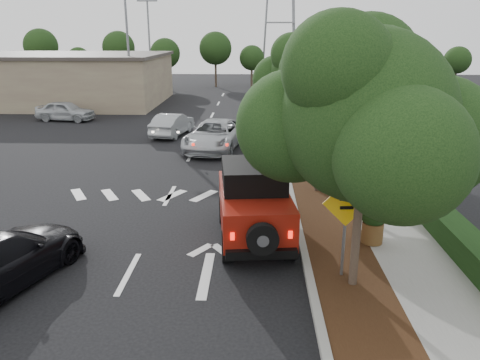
{
  "coord_description": "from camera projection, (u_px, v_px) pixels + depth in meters",
  "views": [
    {
      "loc": [
        3.21,
        -10.59,
        5.9
      ],
      "look_at": [
        2.77,
        3.0,
        1.6
      ],
      "focal_mm": 35.0,
      "sensor_mm": 36.0,
      "label": 1
    }
  ],
  "objects": [
    {
      "name": "red_jeep",
      "position": [
        253.0,
        201.0,
        13.83
      ],
      "size": [
        2.32,
        4.51,
        2.24
      ],
      "rotation": [
        0.0,
        0.0,
        0.1
      ],
      "color": "black",
      "rests_on": "ground"
    },
    {
      "name": "speed_hump_sign",
      "position": [
        346.0,
        215.0,
        11.17
      ],
      "size": [
        1.17,
        0.13,
        2.5
      ],
      "rotation": [
        0.0,
        0.0,
        0.08
      ],
      "color": "slate",
      "rests_on": "ground"
    },
    {
      "name": "curb",
      "position": [
        283.0,
        155.0,
        23.24
      ],
      "size": [
        0.2,
        70.0,
        0.15
      ],
      "primitive_type": "cube",
      "color": "#9E9B93",
      "rests_on": "ground"
    },
    {
      "name": "transmission_tower",
      "position": [
        278.0,
        82.0,
        57.52
      ],
      "size": [
        7.0,
        4.0,
        28.0
      ],
      "primitive_type": null,
      "color": "slate",
      "rests_on": "ground"
    },
    {
      "name": "street_tree_far",
      "position": [
        301.0,
        152.0,
        24.19
      ],
      "size": [
        3.4,
        3.4,
        5.62
      ],
      "primitive_type": null,
      "color": "black",
      "rests_on": "ground"
    },
    {
      "name": "silver_suv_ahead",
      "position": [
        215.0,
        135.0,
        24.52
      ],
      "size": [
        3.34,
        5.73,
        1.5
      ],
      "primitive_type": "imported",
      "rotation": [
        0.0,
        0.0,
        -0.17
      ],
      "color": "#B3B6BB",
      "rests_on": "ground"
    },
    {
      "name": "sidewalk",
      "position": [
        341.0,
        156.0,
        23.16
      ],
      "size": [
        2.0,
        70.0,
        0.12
      ],
      "primitive_type": "cube",
      "color": "gray",
      "rests_on": "ground"
    },
    {
      "name": "light_pole_a",
      "position": [
        133.0,
        110.0,
        36.95
      ],
      "size": [
        2.0,
        0.22,
        9.0
      ],
      "primitive_type": null,
      "color": "slate",
      "rests_on": "ground"
    },
    {
      "name": "silver_sedan_oncoming",
      "position": [
        172.0,
        124.0,
        27.85
      ],
      "size": [
        2.18,
        4.23,
        1.33
      ],
      "primitive_type": "imported",
      "rotation": [
        0.0,
        0.0,
        2.94
      ],
      "color": "#9C9FA3",
      "rests_on": "ground"
    },
    {
      "name": "planting_strip",
      "position": [
        303.0,
        155.0,
        23.22
      ],
      "size": [
        1.8,
        70.0,
        0.12
      ],
      "primitive_type": "cube",
      "color": "black",
      "rests_on": "ground"
    },
    {
      "name": "street_tree_mid",
      "position": [
        316.0,
        193.0,
        17.99
      ],
      "size": [
        3.2,
        3.2,
        5.32
      ],
      "primitive_type": null,
      "color": "black",
      "rests_on": "ground"
    },
    {
      "name": "street_tree_near",
      "position": [
        352.0,
        287.0,
        11.32
      ],
      "size": [
        3.8,
        3.8,
        5.92
      ],
      "primitive_type": null,
      "color": "black",
      "rests_on": "ground"
    },
    {
      "name": "ground",
      "position": [
        128.0,
        274.0,
        11.97
      ],
      "size": [
        120.0,
        120.0,
        0.0
      ],
      "primitive_type": "plane",
      "color": "black",
      "rests_on": "ground"
    },
    {
      "name": "parked_suv",
      "position": [
        65.0,
        111.0,
        32.5
      ],
      "size": [
        4.23,
        2.21,
        1.38
      ],
      "primitive_type": "imported",
      "rotation": [
        0.0,
        0.0,
        1.42
      ],
      "color": "#AFB3B7",
      "rests_on": "ground"
    },
    {
      "name": "light_pole_b",
      "position": [
        152.0,
        92.0,
        48.42
      ],
      "size": [
        2.0,
        0.22,
        9.0
      ],
      "primitive_type": null,
      "color": "slate",
      "rests_on": "ground"
    },
    {
      "name": "terracotta_planter",
      "position": [
        374.0,
        217.0,
        13.24
      ],
      "size": [
        0.76,
        0.76,
        1.33
      ],
      "rotation": [
        0.0,
        0.0,
        0.12
      ],
      "color": "brown",
      "rests_on": "ground"
    },
    {
      "name": "commercial_building",
      "position": [
        34.0,
        79.0,
        40.46
      ],
      "size": [
        22.0,
        12.0,
        4.0
      ],
      "primitive_type": "cube",
      "color": "#806A58",
      "rests_on": "ground"
    },
    {
      "name": "hedge",
      "position": [
        370.0,
        149.0,
        23.01
      ],
      "size": [
        0.8,
        70.0,
        0.8
      ],
      "primitive_type": "cube",
      "color": "black",
      "rests_on": "ground"
    }
  ]
}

